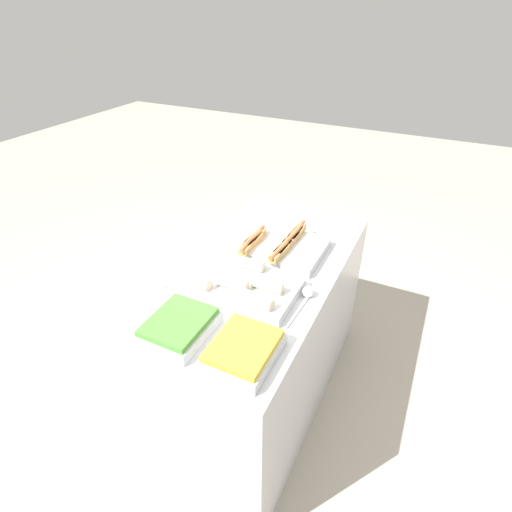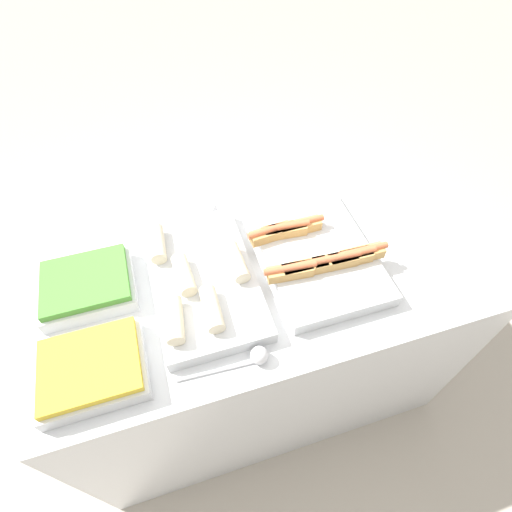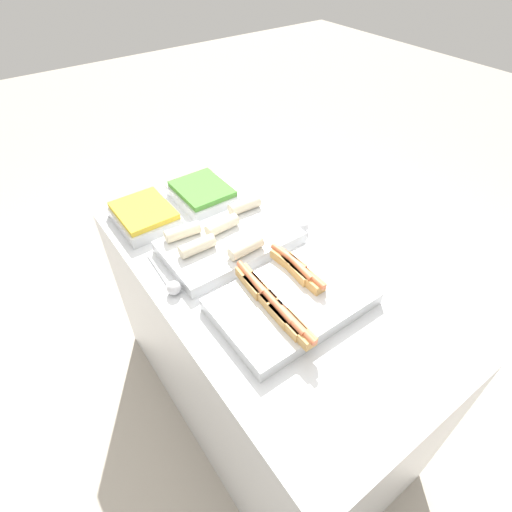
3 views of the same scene
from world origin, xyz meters
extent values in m
plane|color=#ADA393|center=(0.00, 0.00, 0.00)|extent=(12.00, 12.00, 0.00)
cube|color=silver|center=(0.00, 0.00, 0.46)|extent=(1.47, 0.75, 0.92)
cube|color=silver|center=(0.19, 0.00, 0.94)|extent=(0.34, 0.52, 0.05)
cube|color=tan|center=(0.31, -0.08, 0.99)|extent=(0.14, 0.05, 0.04)
cylinder|color=#D66B42|center=(0.31, -0.08, 1.01)|extent=(0.16, 0.02, 0.02)
cube|color=tan|center=(0.06, -0.08, 0.99)|extent=(0.15, 0.06, 0.04)
cylinder|color=#D66B42|center=(0.06, -0.08, 1.01)|extent=(0.16, 0.04, 0.02)
cube|color=tan|center=(0.06, 0.09, 0.99)|extent=(0.15, 0.06, 0.04)
cylinder|color=#D66B42|center=(0.06, 0.09, 1.01)|extent=(0.16, 0.04, 0.02)
cube|color=tan|center=(0.21, -0.09, 0.99)|extent=(0.15, 0.05, 0.04)
cylinder|color=#D66B42|center=(0.21, -0.09, 1.01)|extent=(0.16, 0.03, 0.02)
cube|color=tan|center=(0.11, -0.08, 0.99)|extent=(0.14, 0.05, 0.04)
cylinder|color=#D66B42|center=(0.11, -0.08, 1.01)|extent=(0.16, 0.03, 0.02)
cube|color=tan|center=(0.26, -0.09, 0.99)|extent=(0.14, 0.05, 0.04)
cylinder|color=#D66B42|center=(0.26, -0.09, 1.01)|extent=(0.16, 0.03, 0.02)
cube|color=tan|center=(0.11, 0.08, 0.99)|extent=(0.15, 0.06, 0.04)
cylinder|color=#D66B42|center=(0.11, 0.08, 1.01)|extent=(0.16, 0.03, 0.02)
cube|color=tan|center=(0.16, 0.09, 0.99)|extent=(0.14, 0.05, 0.04)
cylinder|color=#D66B42|center=(0.16, 0.09, 1.01)|extent=(0.16, 0.02, 0.02)
cube|color=silver|center=(-0.20, 0.00, 0.94)|extent=(0.31, 0.52, 0.05)
cylinder|color=beige|center=(-0.25, 0.00, 0.99)|extent=(0.06, 0.14, 0.05)
cylinder|color=beige|center=(-0.09, 0.00, 0.99)|extent=(0.05, 0.14, 0.05)
cylinder|color=beige|center=(-0.20, -0.14, 0.99)|extent=(0.05, 0.14, 0.05)
cylinder|color=beige|center=(-0.31, -0.15, 0.99)|extent=(0.06, 0.14, 0.05)
cylinder|color=beige|center=(-0.31, 0.15, 0.99)|extent=(0.06, 0.14, 0.05)
cube|color=silver|center=(-0.54, -0.21, 0.94)|extent=(0.28, 0.23, 0.05)
cube|color=gold|center=(-0.54, -0.21, 0.98)|extent=(0.26, 0.21, 0.02)
cube|color=silver|center=(-0.54, 0.08, 0.94)|extent=(0.28, 0.23, 0.05)
cube|color=#4C9338|center=(-0.54, 0.08, 0.98)|extent=(0.26, 0.21, 0.02)
cylinder|color=silver|center=(-0.22, -0.30, 0.92)|extent=(0.23, 0.02, 0.01)
sphere|color=silver|center=(-0.10, -0.30, 0.94)|extent=(0.05, 0.05, 0.05)
cylinder|color=silver|center=(-0.22, 0.30, 0.92)|extent=(0.24, 0.03, 0.01)
sphere|color=silver|center=(-0.10, 0.30, 0.94)|extent=(0.05, 0.05, 0.05)
camera|label=1|loc=(-1.44, -0.70, 2.03)|focal=28.00mm
camera|label=2|loc=(-0.25, -0.74, 1.97)|focal=28.00mm
camera|label=3|loc=(0.84, -0.62, 1.97)|focal=28.00mm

